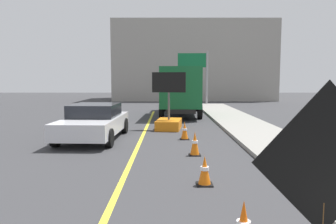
{
  "coord_description": "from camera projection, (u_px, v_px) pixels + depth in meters",
  "views": [
    {
      "loc": [
        1.06,
        0.21,
        2.33
      ],
      "look_at": [
        1.08,
        6.41,
        1.71
      ],
      "focal_mm": 34.19,
      "sensor_mm": 36.0,
      "label": 1
    }
  ],
  "objects": [
    {
      "name": "pickup_car",
      "position": [
        93.0,
        122.0,
        12.63
      ],
      "size": [
        2.27,
        4.64,
        1.38
      ],
      "color": "silver",
      "rests_on": "ground"
    },
    {
      "name": "lane_center_stripe",
      "position": [
        111.0,
        205.0,
        5.99
      ],
      "size": [
        0.14,
        36.0,
        0.01
      ],
      "primitive_type": "cube",
      "color": "yellow",
      "rests_on": "ground"
    },
    {
      "name": "highway_guide_sign",
      "position": [
        198.0,
        68.0,
        29.5
      ],
      "size": [
        2.79,
        0.21,
        5.0
      ],
      "color": "gray",
      "rests_on": "ground"
    },
    {
      "name": "far_building_block",
      "position": [
        192.0,
        62.0,
        38.69
      ],
      "size": [
        18.31,
        8.5,
        8.96
      ],
      "primitive_type": "cube",
      "color": "gray",
      "rests_on": "ground"
    },
    {
      "name": "arrow_board_trailer",
      "position": [
        168.0,
        119.0,
        15.25
      ],
      "size": [
        1.6,
        1.92,
        2.7
      ],
      "color": "orange",
      "rests_on": "ground"
    },
    {
      "name": "box_truck",
      "position": [
        180.0,
        89.0,
        21.29
      ],
      "size": [
        2.83,
        7.76,
        3.1
      ],
      "color": "black",
      "rests_on": "ground"
    },
    {
      "name": "traffic_cone_mid_lane",
      "position": [
        204.0,
        171.0,
        7.1
      ],
      "size": [
        0.36,
        0.36,
        0.66
      ],
      "color": "black",
      "rests_on": "ground"
    },
    {
      "name": "traffic_cone_far_lane",
      "position": [
        194.0,
        144.0,
        9.91
      ],
      "size": [
        0.36,
        0.36,
        0.75
      ],
      "color": "black",
      "rests_on": "ground"
    },
    {
      "name": "traffic_cone_curbside",
      "position": [
        184.0,
        131.0,
        12.57
      ],
      "size": [
        0.36,
        0.36,
        0.71
      ],
      "color": "black",
      "rests_on": "ground"
    },
    {
      "name": "roadwork_sign",
      "position": [
        324.0,
        163.0,
        3.32
      ],
      "size": [
        1.61,
        0.32,
        2.33
      ],
      "color": "#593819",
      "rests_on": "ground"
    }
  ]
}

